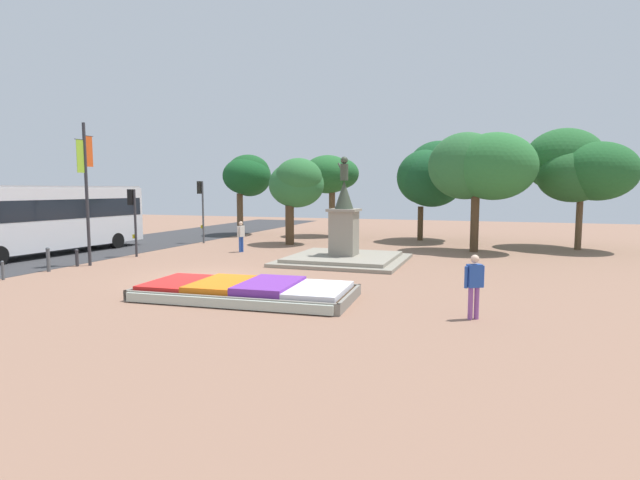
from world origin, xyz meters
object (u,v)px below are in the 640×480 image
Objects in this scene: flower_planter at (246,291)px; kerb_bollard_mid_a at (3,270)px; statue_monument at (344,246)px; pedestrian_with_handbag at (241,234)px; city_bus at (43,216)px; kerb_bollard_mid_b at (48,259)px; kerb_bollard_north at (77,257)px; traffic_light_mid_block at (133,210)px; traffic_light_far_corner at (201,201)px; banner_pole at (86,189)px; pedestrian_near_planter at (474,282)px.

kerb_bollard_mid_a is at bearing -179.38° from flower_planter.
statue_monument is 3.35× the size of pedestrian_with_handbag.
city_bus is 6.12m from kerb_bollard_mid_b.
pedestrian_with_handbag is (-5.68, 10.41, 0.75)m from flower_planter.
kerb_bollard_north is at bearing 88.99° from kerb_bollard_mid_b.
city_bus is at bearing -166.82° from traffic_light_mid_block.
traffic_light_far_corner reaches higher than kerb_bollard_mid_b.
traffic_light_mid_block is at bearing 145.15° from flower_planter.
city_bus is at bearing 126.53° from kerb_bollard_mid_a.
statue_monument reaches higher than traffic_light_mid_block.
kerb_bollard_mid_a is 0.94× the size of kerb_bollard_north.
flower_planter is 8.76m from statue_monument.
banner_pole is 3.76× the size of pedestrian_with_handbag.
pedestrian_near_planter is at bearing -7.50° from kerb_bollard_mid_b.
kerb_bollard_mid_b is (-4.61, -8.47, -0.44)m from pedestrian_with_handbag.
city_bus reaches higher than pedestrian_with_handbag.
traffic_light_mid_block is 5.70m from pedestrian_with_handbag.
traffic_light_far_corner is 14.06m from kerb_bollard_mid_a.
statue_monument reaches higher than city_bus.
banner_pole is 3.10m from kerb_bollard_north.
banner_pole is at bearing -88.15° from traffic_light_mid_block.
banner_pole reaches higher than pedestrian_with_handbag.
kerb_bollard_north reaches higher than kerb_bollard_mid_a.
statue_monument is 3.28× the size of pedestrian_near_planter.
statue_monument is 12.92m from kerb_bollard_mid_b.
statue_monument is 0.47× the size of city_bus.
pedestrian_with_handbag is at bearing 38.64° from traffic_light_mid_block.
traffic_light_far_corner reaches higher than kerb_bollard_north.
traffic_light_far_corner is at bearing 126.69° from flower_planter.
statue_monument is at bearing 25.64° from kerb_bollard_north.
pedestrian_with_handbag is at bearing 66.11° from kerb_bollard_mid_a.
kerb_bollard_north is at bearing 88.88° from kerb_bollard_mid_a.
traffic_light_far_corner is (-0.26, 6.80, 0.33)m from traffic_light_mid_block.
traffic_light_mid_block is 0.87× the size of traffic_light_far_corner.
banner_pole reaches higher than flower_planter.
traffic_light_far_corner is at bearing 155.28° from statue_monument.
kerb_bollard_mid_b is 1.52m from kerb_bollard_north.
pedestrian_near_planter is 17.61m from kerb_bollard_north.
pedestrian_near_planter is 17.28m from kerb_bollard_mid_a.
city_bus reaches higher than kerb_bollard_mid_b.
kerb_bollard_mid_b is (-11.00, -6.78, -0.21)m from statue_monument.
banner_pole is at bearing 166.16° from pedestrian_near_planter.
flower_planter is 10.34m from kerb_bollard_mid_a.
pedestrian_with_handbag reaches higher than kerb_bollard_mid_b.
banner_pole reaches higher than traffic_light_mid_block.
kerb_bollard_mid_b is at bearing -90.19° from traffic_light_far_corner.
kerb_bollard_north is (-0.01, -10.31, -2.29)m from traffic_light_far_corner.
pedestrian_near_planter is (21.67, -6.17, -1.07)m from city_bus.
kerb_bollard_north is (4.48, -2.39, -1.66)m from city_bus.
flower_planter is 12.36m from traffic_light_mid_block.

